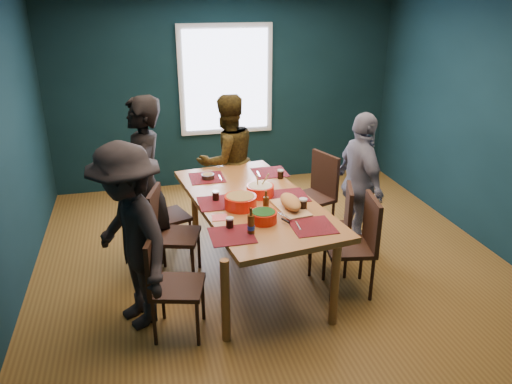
# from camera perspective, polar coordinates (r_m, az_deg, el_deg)

# --- Properties ---
(room) EXTENTS (5.01, 5.01, 2.71)m
(room) POSITION_cam_1_polar(r_m,az_deg,el_deg) (5.25, 1.01, 6.81)
(room) COLOR olive
(room) RESTS_ON ground
(dining_table) EXTENTS (1.38, 2.31, 0.83)m
(dining_table) POSITION_cam_1_polar(r_m,az_deg,el_deg) (4.97, -0.27, -1.69)
(dining_table) COLOR #905D2B
(dining_table) RESTS_ON floor
(chair_left_far) EXTENTS (0.53, 0.53, 0.92)m
(chair_left_far) POSITION_cam_1_polar(r_m,az_deg,el_deg) (5.49, -10.95, -2.15)
(chair_left_far) COLOR black
(chair_left_far) RESTS_ON floor
(chair_left_mid) EXTENTS (0.54, 0.54, 0.97)m
(chair_left_mid) POSITION_cam_1_polar(r_m,az_deg,el_deg) (5.05, -10.17, -4.02)
(chair_left_mid) COLOR black
(chair_left_mid) RESTS_ON floor
(chair_left_near) EXTENTS (0.51, 0.51, 0.93)m
(chair_left_near) POSITION_cam_1_polar(r_m,az_deg,el_deg) (4.27, -10.17, -9.62)
(chair_left_near) COLOR black
(chair_left_near) RESTS_ON floor
(chair_right_far) EXTENTS (0.58, 0.58, 1.00)m
(chair_right_far) POSITION_cam_1_polar(r_m,az_deg,el_deg) (5.89, 6.99, 0.33)
(chair_right_far) COLOR black
(chair_right_far) RESTS_ON floor
(chair_right_mid) EXTENTS (0.54, 0.54, 0.93)m
(chair_right_mid) POSITION_cam_1_polar(r_m,az_deg,el_deg) (5.20, 9.31, -3.43)
(chair_right_mid) COLOR black
(chair_right_mid) RESTS_ON floor
(chair_right_near) EXTENTS (0.51, 0.51, 0.98)m
(chair_right_near) POSITION_cam_1_polar(r_m,az_deg,el_deg) (4.86, 11.75, -5.18)
(chair_right_near) COLOR black
(chair_right_near) RESTS_ON floor
(person_far_left) EXTENTS (0.46, 0.69, 1.84)m
(person_far_left) POSITION_cam_1_polar(r_m,az_deg,el_deg) (5.12, -12.57, 0.53)
(person_far_left) COLOR black
(person_far_left) RESTS_ON floor
(person_back) EXTENTS (0.95, 0.84, 1.63)m
(person_back) POSITION_cam_1_polar(r_m,az_deg,el_deg) (6.11, -3.29, 3.60)
(person_back) COLOR black
(person_back) RESTS_ON floor
(person_right) EXTENTS (0.41, 0.93, 1.58)m
(person_right) POSITION_cam_1_polar(r_m,az_deg,el_deg) (5.56, 11.82, 0.93)
(person_right) COLOR silver
(person_right) RESTS_ON floor
(person_near_left) EXTENTS (1.00, 1.23, 1.66)m
(person_near_left) POSITION_cam_1_polar(r_m,az_deg,el_deg) (4.34, -14.24, -5.07)
(person_near_left) COLOR black
(person_near_left) RESTS_ON floor
(bowl_salad) EXTENTS (0.31, 0.31, 0.13)m
(bowl_salad) POSITION_cam_1_polar(r_m,az_deg,el_deg) (4.73, -1.78, -1.08)
(bowl_salad) COLOR red
(bowl_salad) RESTS_ON dining_table
(bowl_dumpling) EXTENTS (0.28, 0.28, 0.26)m
(bowl_dumpling) POSITION_cam_1_polar(r_m,az_deg,el_deg) (5.01, 0.49, 0.24)
(bowl_dumpling) COLOR red
(bowl_dumpling) RESTS_ON dining_table
(bowl_herbs) EXTENTS (0.24, 0.24, 0.11)m
(bowl_herbs) POSITION_cam_1_polar(r_m,az_deg,el_deg) (4.45, 0.87, -2.80)
(bowl_herbs) COLOR red
(bowl_herbs) RESTS_ON dining_table
(cutting_board) EXTENTS (0.32, 0.60, 0.13)m
(cutting_board) POSITION_cam_1_polar(r_m,az_deg,el_deg) (4.71, 3.96, -1.30)
(cutting_board) COLOR tan
(cutting_board) RESTS_ON dining_table
(small_bowl) EXTENTS (0.14, 0.14, 0.06)m
(small_bowl) POSITION_cam_1_polar(r_m,az_deg,el_deg) (5.48, -5.53, 1.80)
(small_bowl) COLOR black
(small_bowl) RESTS_ON dining_table
(beer_bottle_a) EXTENTS (0.06, 0.06, 0.24)m
(beer_bottle_a) POSITION_cam_1_polar(r_m,az_deg,el_deg) (4.23, -0.57, -3.72)
(beer_bottle_a) COLOR #48270D
(beer_bottle_a) RESTS_ON dining_table
(beer_bottle_b) EXTENTS (0.06, 0.06, 0.22)m
(beer_bottle_b) POSITION_cam_1_polar(r_m,az_deg,el_deg) (4.62, 1.15, -1.41)
(beer_bottle_b) COLOR #48270D
(beer_bottle_b) RESTS_ON dining_table
(cola_glass_a) EXTENTS (0.07, 0.07, 0.10)m
(cola_glass_a) POSITION_cam_1_polar(r_m,az_deg,el_deg) (4.35, -3.02, -3.47)
(cola_glass_a) COLOR black
(cola_glass_a) RESTS_ON dining_table
(cola_glass_b) EXTENTS (0.08, 0.08, 0.11)m
(cola_glass_b) POSITION_cam_1_polar(r_m,az_deg,el_deg) (4.71, 5.39, -1.33)
(cola_glass_b) COLOR black
(cola_glass_b) RESTS_ON dining_table
(cola_glass_c) EXTENTS (0.07, 0.07, 0.10)m
(cola_glass_c) POSITION_cam_1_polar(r_m,az_deg,el_deg) (5.48, 2.82, 2.10)
(cola_glass_c) COLOR black
(cola_glass_c) RESTS_ON dining_table
(cola_glass_d) EXTENTS (0.07, 0.07, 0.10)m
(cola_glass_d) POSITION_cam_1_polar(r_m,az_deg,el_deg) (4.91, -4.62, -0.38)
(cola_glass_d) COLOR black
(cola_glass_d) RESTS_ON dining_table
(napkin_a) EXTENTS (0.21, 0.21, 0.00)m
(napkin_a) POSITION_cam_1_polar(r_m,az_deg,el_deg) (5.10, 3.07, -0.09)
(napkin_a) COLOR #DF5D68
(napkin_a) RESTS_ON dining_table
(napkin_b) EXTENTS (0.15, 0.15, 0.00)m
(napkin_b) POSITION_cam_1_polar(r_m,az_deg,el_deg) (4.57, -4.15, -2.92)
(napkin_b) COLOR #DF5D68
(napkin_b) RESTS_ON dining_table
(napkin_c) EXTENTS (0.17, 0.17, 0.00)m
(napkin_c) POSITION_cam_1_polar(r_m,az_deg,el_deg) (4.40, 5.93, -3.99)
(napkin_c) COLOR #DF5D68
(napkin_c) RESTS_ON dining_table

